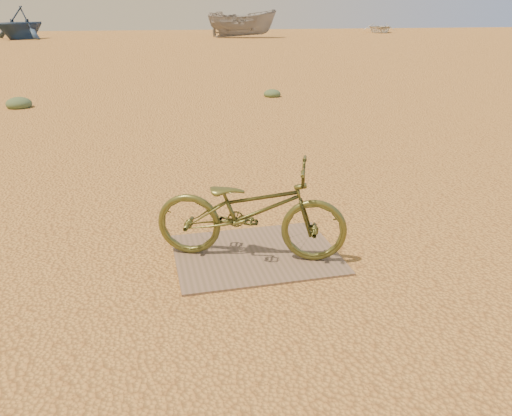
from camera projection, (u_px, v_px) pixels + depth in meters
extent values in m
plane|color=#C18D44|center=(252.00, 261.00, 4.72)|extent=(120.00, 120.00, 0.00)
cube|color=brown|center=(256.00, 254.00, 4.83)|extent=(1.55, 1.20, 0.02)
imported|color=#4F5325|center=(251.00, 210.00, 4.61)|extent=(1.88, 1.20, 0.94)
imported|color=navy|center=(19.00, 23.00, 40.36)|extent=(6.20, 6.37, 2.56)
imported|color=gray|center=(242.00, 24.00, 42.66)|extent=(6.25, 3.83, 2.27)
imported|color=silver|center=(380.00, 28.00, 52.72)|extent=(5.12, 5.79, 0.99)
ellipsoid|color=#506541|center=(20.00, 108.00, 12.15)|extent=(0.60, 0.60, 0.33)
ellipsoid|color=#506541|center=(272.00, 97.00, 13.70)|extent=(0.47, 0.47, 0.26)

